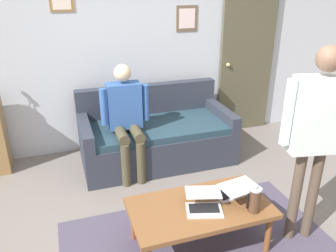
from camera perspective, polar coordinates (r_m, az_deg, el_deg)
ground_plane at (r=3.14m, az=4.51°, el=-19.08°), size 7.68×7.68×0.00m
area_rug at (r=3.08m, az=5.88°, el=-20.20°), size 2.31×1.54×0.01m
back_wall at (r=4.49m, az=-6.04°, el=13.38°), size 7.04×0.11×2.70m
interior_door at (r=5.08m, az=12.97°, el=10.33°), size 0.82×0.09×2.05m
couch at (r=4.28m, az=-2.09°, el=-1.72°), size 1.83×0.92×0.88m
coffee_table at (r=2.91m, az=5.36°, el=-13.81°), size 1.16×0.63×0.40m
laptop_left at (r=2.84m, az=6.01°, el=-12.80°), size 0.36×0.37×0.12m
laptop_center at (r=3.03m, az=10.81°, el=-10.46°), size 0.36×0.39×0.13m
french_press at (r=2.84m, az=14.27°, el=-11.82°), size 0.12×0.10×0.24m
person_standing at (r=2.88m, az=23.69°, el=0.27°), size 0.59×0.27×1.69m
person_seated at (r=3.83m, az=-7.02°, el=1.87°), size 0.55×0.51×1.28m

